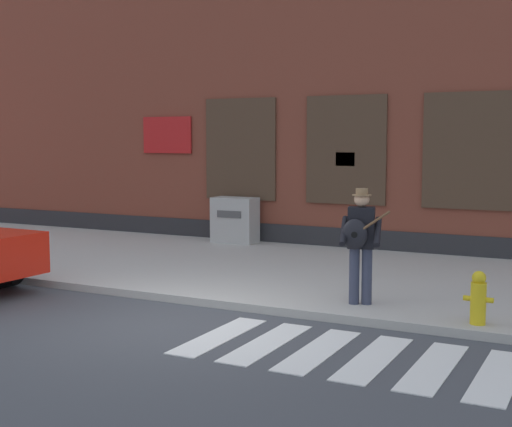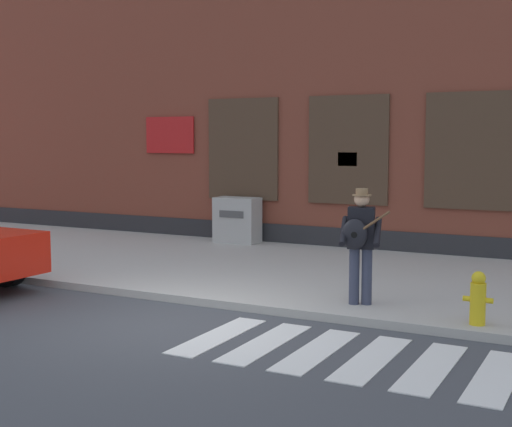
{
  "view_description": "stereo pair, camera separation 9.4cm",
  "coord_description": "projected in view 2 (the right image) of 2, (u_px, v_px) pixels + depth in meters",
  "views": [
    {
      "loc": [
        5.35,
        -8.01,
        2.51
      ],
      "look_at": [
        0.61,
        1.3,
        1.42
      ],
      "focal_mm": 50.0,
      "sensor_mm": 36.0,
      "label": 1
    },
    {
      "loc": [
        5.43,
        -7.97,
        2.51
      ],
      "look_at": [
        0.61,
        1.3,
        1.42
      ],
      "focal_mm": 50.0,
      "sensor_mm": 36.0,
      "label": 2
    }
  ],
  "objects": [
    {
      "name": "busker",
      "position": [
        360.0,
        239.0,
        10.24
      ],
      "size": [
        0.77,
        0.64,
        1.69
      ],
      "color": "#33384C",
      "rests_on": "sidewalk"
    },
    {
      "name": "ground_plane",
      "position": [
        173.0,
        323.0,
        9.79
      ],
      "size": [
        160.0,
        160.0,
        0.0
      ],
      "primitive_type": "plane",
      "color": "#424449"
    },
    {
      "name": "crosswalk",
      "position": [
        401.0,
        363.0,
        8.01
      ],
      "size": [
        5.2,
        1.9,
        0.01
      ],
      "color": "silver",
      "rests_on": "ground"
    },
    {
      "name": "building_backdrop",
      "position": [
        378.0,
        106.0,
        17.25
      ],
      "size": [
        28.0,
        4.06,
        6.66
      ],
      "color": "brown",
      "rests_on": "ground"
    },
    {
      "name": "sidewalk",
      "position": [
        292.0,
        272.0,
        13.24
      ],
      "size": [
        28.0,
        5.86,
        0.12
      ],
      "color": "#ADAAA3",
      "rests_on": "ground"
    },
    {
      "name": "fire_hydrant",
      "position": [
        478.0,
        298.0,
        9.18
      ],
      "size": [
        0.38,
        0.2,
        0.7
      ],
      "color": "gold",
      "rests_on": "sidewalk"
    },
    {
      "name": "utility_box",
      "position": [
        237.0,
        220.0,
        16.53
      ],
      "size": [
        1.03,
        0.56,
        1.05
      ],
      "color": "#ADADA8",
      "rests_on": "sidewalk"
    }
  ]
}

